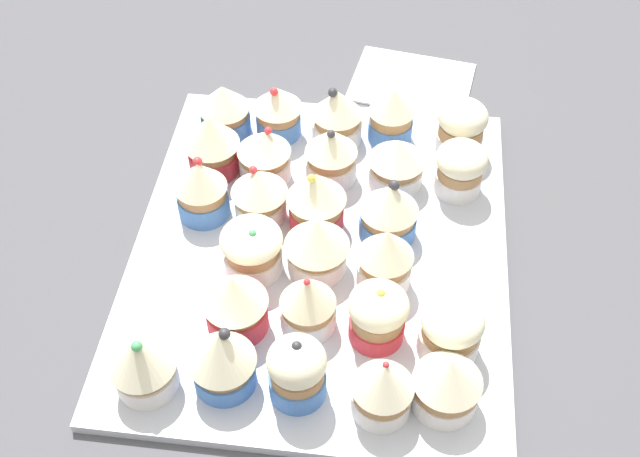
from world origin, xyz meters
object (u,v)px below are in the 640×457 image
Objects in this scene: cupcake_15 at (335,115)px; cupcake_19 at (259,193)px; cupcake_12 at (321,244)px; cupcake_24 at (212,143)px; cupcake_5 at (378,314)px; napkin at (412,81)px; cupcake_17 at (235,301)px; cupcake_6 at (385,258)px; cupcake_1 at (451,330)px; cupcake_4 at (383,388)px; cupcake_2 at (460,167)px; cupcake_7 at (389,210)px; cupcake_13 at (316,199)px; cupcake_9 at (391,114)px; cupcake_3 at (461,126)px; cupcake_18 at (252,248)px; cupcake_14 at (331,154)px; cupcake_10 at (292,370)px; cupcake_20 at (264,154)px; cupcake_16 at (222,358)px; cupcake_22 at (142,362)px; cupcake_0 at (447,382)px; cupcake_11 at (307,302)px; cupcake_21 at (278,110)px; cupcake_25 at (224,109)px; cupcake_8 at (397,161)px; cupcake_23 at (201,188)px; baking_tray at (320,250)px.

cupcake_19 is at bearing 153.24° from cupcake_15.
cupcake_24 is (12.99, 13.94, 0.36)cm from cupcake_12.
cupcake_5 is 0.46× the size of napkin.
cupcake_6 is at bearing -63.64° from cupcake_17.
cupcake_4 is (-7.01, 5.91, 0.32)cm from cupcake_1.
cupcake_2 is at bearing -163.76° from napkin.
cupcake_7 is 0.96× the size of cupcake_13.
cupcake_9 reaches higher than cupcake_5.
cupcake_3 is 1.07× the size of cupcake_18.
napkin is (26.56, -15.66, -4.42)cm from cupcake_19.
napkin is (20.00, 5.83, -4.28)cm from cupcake_2.
cupcake_14 is at bearing -46.08° from cupcake_19.
cupcake_2 is 30.07cm from cupcake_17.
cupcake_1 is at bearing -66.32° from cupcake_10.
cupcake_15 reaches higher than napkin.
cupcake_2 is 0.91× the size of cupcake_20.
napkin is (40.77, -1.92, -4.40)cm from cupcake_5.
cupcake_10 is at bearing -92.14° from cupcake_16.
cupcake_9 is 0.98× the size of cupcake_10.
cupcake_1 is 29.79cm from cupcake_20.
cupcake_15 is 0.98× the size of cupcake_22.
cupcake_5 reaches higher than cupcake_0.
cupcake_2 is 10.73cm from cupcake_7.
cupcake_2 is at bearing -35.63° from cupcake_11.
cupcake_7 is at bearing -110.19° from cupcake_24.
cupcake_5 is at bearing -135.97° from cupcake_19.
cupcake_17 is 10.27cm from cupcake_22.
cupcake_10 is 30.61cm from cupcake_24.
cupcake_21 is 9.59cm from cupcake_24.
cupcake_16 is at bearing -80.83° from cupcake_22.
cupcake_19 is at bearing -134.58° from cupcake_24.
cupcake_7 reaches higher than cupcake_25.
cupcake_21 is at bearing 64.98° from cupcake_8.
napkin is at bearing -47.81° from cupcake_24.
cupcake_13 is 1.02× the size of cupcake_23.
napkin is at bearing 6.80° from cupcake_1.
cupcake_12 is 0.95× the size of cupcake_15.
cupcake_2 is 40.34cm from cupcake_22.
cupcake_12 is 0.97× the size of cupcake_14.
cupcake_24 reaches higher than cupcake_22.
cupcake_24 is 6.85cm from cupcake_25.
cupcake_6 is at bearing -110.11° from cupcake_23.
cupcake_4 is at bearing -177.18° from cupcake_6.
cupcake_23 reaches higher than cupcake_2.
cupcake_21 is (13.51, 0.07, 0.10)cm from cupcake_19.
cupcake_3 is 25.34cm from cupcake_19.
baking_tray is 6.60× the size of cupcake_5.
cupcake_25 is (7.27, 6.05, -0.06)cm from cupcake_20.
baking_tray is 6.15× the size of cupcake_17.
cupcake_0 is at bearing -77.00° from cupcake_4.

